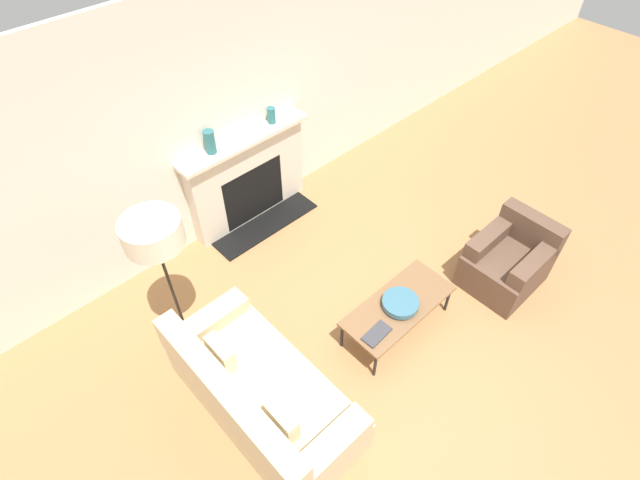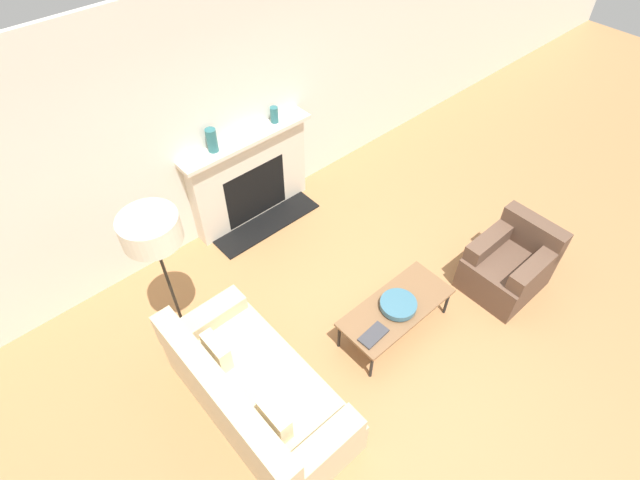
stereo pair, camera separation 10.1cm
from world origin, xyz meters
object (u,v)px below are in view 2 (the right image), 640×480
at_px(couch, 254,393).
at_px(floor_lamp, 153,238).
at_px(armchair_near, 510,264).
at_px(book, 373,335).
at_px(fireplace, 251,179).
at_px(coffee_table, 396,308).
at_px(mantel_vase_center_left, 274,115).
at_px(mantel_vase_left, 212,140).
at_px(bowl, 398,305).

distance_m(couch, floor_lamp, 1.64).
bearing_deg(armchair_near, book, -100.05).
bearing_deg(fireplace, floor_lamp, -148.59).
bearing_deg(fireplace, coffee_table, -89.33).
height_order(book, mantel_vase_center_left, mantel_vase_center_left).
relative_size(fireplace, couch, 0.91).
bearing_deg(coffee_table, couch, 171.68).
height_order(fireplace, armchair_near, fireplace).
relative_size(fireplace, book, 5.56).
xyz_separation_m(fireplace, couch, (-1.58, -2.18, -0.27)).
bearing_deg(mantel_vase_center_left, mantel_vase_left, 180.00).
bearing_deg(floor_lamp, armchair_near, -30.61).
relative_size(book, mantel_vase_center_left, 1.59).
height_order(bowl, floor_lamp, floor_lamp).
relative_size(fireplace, coffee_table, 1.39).
height_order(armchair_near, floor_lamp, floor_lamp).
height_order(floor_lamp, mantel_vase_center_left, floor_lamp).
bearing_deg(book, mantel_vase_center_left, 68.17).
height_order(couch, floor_lamp, floor_lamp).
distance_m(armchair_near, coffee_table, 1.47).
height_order(armchair_near, bowl, armchair_near).
xyz_separation_m(armchair_near, book, (-1.83, 0.32, 0.09)).
relative_size(armchair_near, mantel_vase_center_left, 4.43).
relative_size(couch, mantel_vase_left, 6.85).
bearing_deg(mantel_vase_left, bowl, -79.86).
bearing_deg(couch, bowl, -99.00).
xyz_separation_m(fireplace, floor_lamp, (-1.64, -1.00, 0.87)).
bearing_deg(armchair_near, mantel_vase_center_left, -160.62).
relative_size(couch, floor_lamp, 1.11).
xyz_separation_m(armchair_near, bowl, (-1.41, 0.39, 0.13)).
xyz_separation_m(couch, armchair_near, (3.02, -0.65, -0.00)).
xyz_separation_m(book, mantel_vase_left, (-0.02, 2.51, 0.92)).
relative_size(floor_lamp, mantel_vase_center_left, 8.68).
xyz_separation_m(mantel_vase_left, mantel_vase_center_left, (0.85, 0.00, -0.04)).
distance_m(floor_lamp, mantel_vase_center_left, 2.32).
height_order(couch, bowl, couch).
distance_m(fireplace, mantel_vase_left, 0.86).
relative_size(couch, mantel_vase_center_left, 9.67).
bearing_deg(mantel_vase_left, fireplace, -1.93).
relative_size(bowl, floor_lamp, 0.22).
xyz_separation_m(coffee_table, book, (-0.42, -0.09, 0.04)).
height_order(fireplace, bowl, fireplace).
relative_size(armchair_near, floor_lamp, 0.51).
relative_size(couch, bowl, 5.05).
bearing_deg(fireplace, mantel_vase_center_left, 1.83).
relative_size(couch, book, 6.09).
relative_size(armchair_near, coffee_table, 0.70).
bearing_deg(mantel_vase_center_left, bowl, -99.60).
height_order(couch, mantel_vase_center_left, mantel_vase_center_left).
xyz_separation_m(armchair_near, floor_lamp, (-3.08, 1.82, 1.14)).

